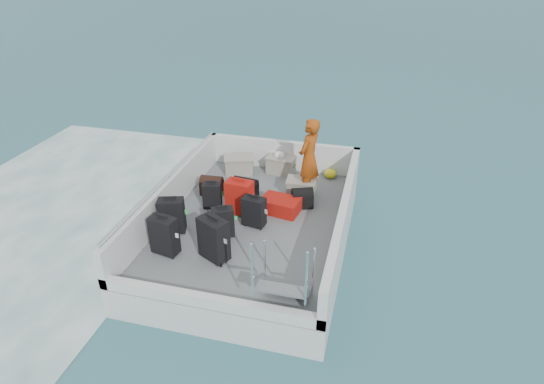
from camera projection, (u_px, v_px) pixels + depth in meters
The scene contains 23 objects.
ground at pixel (254, 247), 9.21m from camera, with size 160.00×160.00×0.00m, color #184555.
wake_foam at pixel (50, 215), 10.25m from camera, with size 10.00×10.00×0.00m, color white.
ferry_hull at pixel (254, 234), 9.07m from camera, with size 3.60×5.00×0.60m, color silver.
deck at pixel (254, 221), 8.91m from camera, with size 3.30×4.70×0.02m, color slate.
deck_fittings at pixel (266, 216), 8.38m from camera, with size 3.60×5.00×0.90m.
suitcase_0 at pixel (164, 236), 7.84m from camera, with size 0.46×0.26×0.72m, color black.
suitcase_1 at pixel (172, 216), 8.42m from camera, with size 0.46×0.27×0.69m, color black.
suitcase_2 at pixel (212, 196), 9.23m from camera, with size 0.37×0.22×0.54m, color black.
suitcase_3 at pixel (214, 239), 7.70m from camera, with size 0.52×0.30×0.79m, color black.
suitcase_4 at pixel (223, 223), 8.32m from camera, with size 0.40×0.23×0.59m, color black.
suitcase_5 at pixel (240, 198), 9.00m from camera, with size 0.52×0.31×0.71m, color #A5140C.
suitcase_7 at pixel (254, 212), 8.63m from camera, with size 0.43×0.25×0.60m, color black.
suitcase_8 at pixel (280, 205), 9.14m from camera, with size 0.50×0.76×0.30m, color #A5140C.
duffel_0 at pixel (212, 187), 9.79m from camera, with size 0.47×0.30×0.32m, color black, non-canonical shape.
duffel_1 at pixel (245, 189), 9.72m from camera, with size 0.53×0.30×0.32m, color black, non-canonical shape.
duffel_2 at pixel (302, 199), 9.32m from camera, with size 0.42×0.30×0.32m, color black, non-canonical shape.
crate_0 at pixel (239, 165), 10.65m from camera, with size 0.63×0.43×0.38m, color gray.
crate_1 at pixel (281, 165), 10.66m from camera, with size 0.63×0.43×0.38m, color gray.
crate_2 at pixel (279, 166), 10.69m from camera, with size 0.53×0.36×0.32m, color gray.
crate_3 at pixel (301, 188), 9.71m from camera, with size 0.58×0.40×0.35m, color gray.
yellow_bag at pixel (330, 174), 10.45m from camera, with size 0.28×0.26×0.22m, color gold.
white_bag at pixel (279, 156), 10.57m from camera, with size 0.24×0.24×0.18m, color white.
passenger at pixel (309, 158), 9.41m from camera, with size 0.63×0.41×1.72m, color #D15613.
Camera 1 is at (2.21, -7.16, 5.49)m, focal length 30.00 mm.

